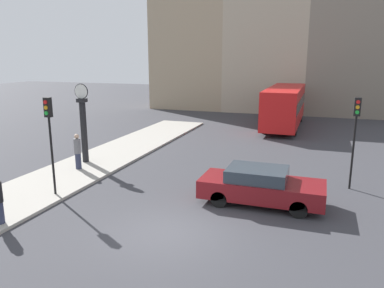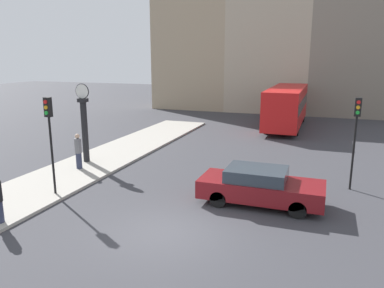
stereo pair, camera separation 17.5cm
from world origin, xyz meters
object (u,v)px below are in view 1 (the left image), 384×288
object	(u,v)px
street_clock	(83,125)
traffic_light_far	(356,125)
sedan_car	(261,186)
bus_distant	(285,105)
traffic_light_near	(49,126)
pedestrian_grey_jacket	(78,151)

from	to	relation	value
street_clock	traffic_light_far	bearing A→B (deg)	2.09
sedan_car	street_clock	bearing A→B (deg)	165.48
sedan_car	traffic_light_far	distance (m)	4.92
sedan_car	bus_distant	distance (m)	16.86
bus_distant	street_clock	bearing A→B (deg)	-121.37
bus_distant	street_clock	distance (m)	16.78
bus_distant	traffic_light_near	distance (m)	20.11
traffic_light_far	pedestrian_grey_jacket	distance (m)	12.75
bus_distant	traffic_light_near	world-z (taller)	traffic_light_near
sedan_car	traffic_light_near	xyz separation A→B (m)	(-7.94, -1.98, 2.18)
traffic_light_near	street_clock	distance (m)	4.83
sedan_car	street_clock	distance (m)	10.01
bus_distant	pedestrian_grey_jacket	world-z (taller)	bus_distant
sedan_car	bus_distant	bearing A→B (deg)	92.94
sedan_car	pedestrian_grey_jacket	world-z (taller)	pedestrian_grey_jacket
traffic_light_near	street_clock	bearing A→B (deg)	110.35
bus_distant	traffic_light_near	bearing A→B (deg)	-110.63
street_clock	pedestrian_grey_jacket	world-z (taller)	street_clock
bus_distant	pedestrian_grey_jacket	distance (m)	17.63
sedan_car	pedestrian_grey_jacket	size ratio (longest dim) A/B	2.66
sedan_car	street_clock	size ratio (longest dim) A/B	1.14
traffic_light_near	pedestrian_grey_jacket	bearing A→B (deg)	110.67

